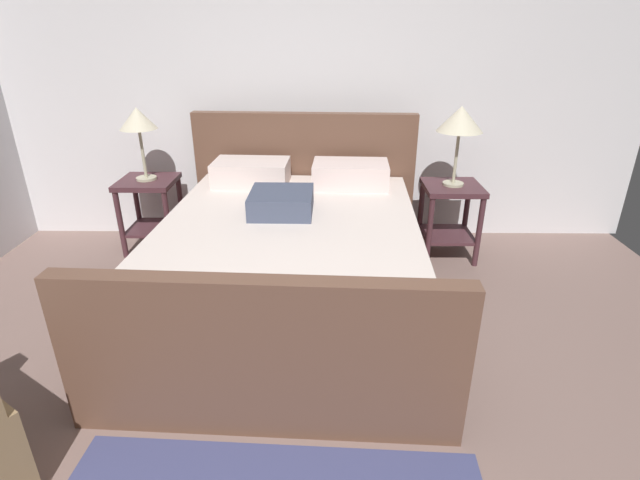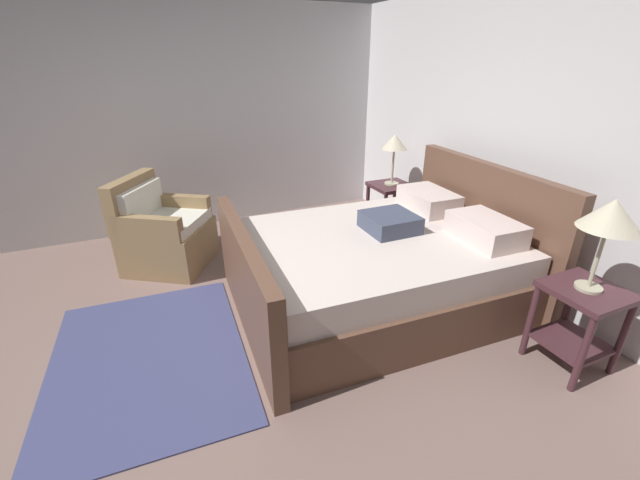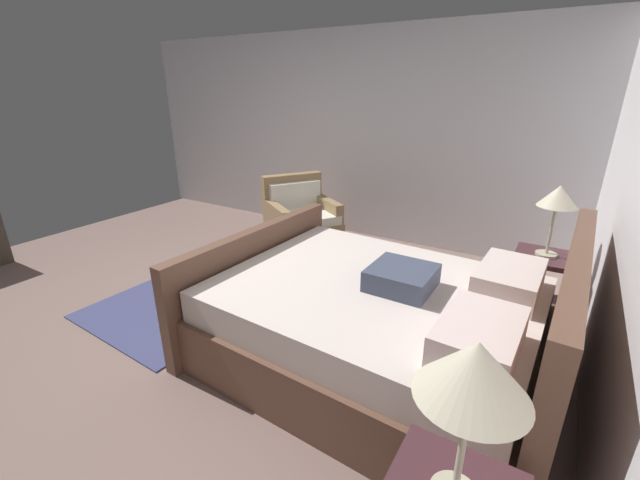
{
  "view_description": "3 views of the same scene",
  "coord_description": "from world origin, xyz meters",
  "px_view_note": "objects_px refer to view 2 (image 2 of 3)",
  "views": [
    {
      "loc": [
        0.03,
        -1.03,
        1.73
      ],
      "look_at": [
        0.0,
        1.45,
        0.62
      ],
      "focal_mm": 26.98,
      "sensor_mm": 36.0,
      "label": 1
    },
    {
      "loc": [
        2.33,
        0.12,
        1.95
      ],
      "look_at": [
        -0.24,
        1.26,
        0.65
      ],
      "focal_mm": 22.61,
      "sensor_mm": 36.0,
      "label": 2
    },
    {
      "loc": [
        2.04,
        2.67,
        1.85
      ],
      "look_at": [
        -0.28,
        1.26,
        0.82
      ],
      "focal_mm": 22.57,
      "sensor_mm": 36.0,
      "label": 3
    }
  ],
  "objects_px": {
    "armchair": "(163,233)",
    "bed": "(380,265)",
    "nightstand_right": "(579,314)",
    "table_lamp_right": "(611,216)",
    "nightstand_left": "(390,201)",
    "table_lamp_left": "(395,144)"
  },
  "relations": [
    {
      "from": "table_lamp_right",
      "to": "nightstand_left",
      "type": "relative_size",
      "value": 1.0
    },
    {
      "from": "nightstand_left",
      "to": "armchair",
      "type": "relative_size",
      "value": 0.6
    },
    {
      "from": "table_lamp_right",
      "to": "nightstand_left",
      "type": "height_order",
      "value": "table_lamp_right"
    },
    {
      "from": "table_lamp_right",
      "to": "armchair",
      "type": "relative_size",
      "value": 0.6
    },
    {
      "from": "nightstand_right",
      "to": "armchair",
      "type": "xyz_separation_m",
      "value": [
        -2.65,
        -2.38,
        -0.06
      ]
    },
    {
      "from": "bed",
      "to": "nightstand_left",
      "type": "relative_size",
      "value": 3.9
    },
    {
      "from": "nightstand_right",
      "to": "table_lamp_left",
      "type": "bearing_deg",
      "value": 177.25
    },
    {
      "from": "table_lamp_left",
      "to": "armchair",
      "type": "bearing_deg",
      "value": -95.15
    },
    {
      "from": "armchair",
      "to": "nightstand_left",
      "type": "bearing_deg",
      "value": 84.85
    },
    {
      "from": "nightstand_left",
      "to": "table_lamp_left",
      "type": "xyz_separation_m",
      "value": [
        -0.0,
        0.0,
        0.66
      ]
    },
    {
      "from": "nightstand_right",
      "to": "armchair",
      "type": "relative_size",
      "value": 0.6
    },
    {
      "from": "nightstand_right",
      "to": "armchair",
      "type": "bearing_deg",
      "value": -138.08
    },
    {
      "from": "table_lamp_left",
      "to": "armchair",
      "type": "xyz_separation_m",
      "value": [
        -0.23,
        -2.5,
        -0.71
      ]
    },
    {
      "from": "table_lamp_right",
      "to": "table_lamp_left",
      "type": "bearing_deg",
      "value": 177.25
    },
    {
      "from": "bed",
      "to": "table_lamp_left",
      "type": "bearing_deg",
      "value": 143.8
    },
    {
      "from": "bed",
      "to": "nightstand_left",
      "type": "height_order",
      "value": "bed"
    },
    {
      "from": "table_lamp_right",
      "to": "armchair",
      "type": "bearing_deg",
      "value": -138.08
    },
    {
      "from": "table_lamp_right",
      "to": "armchair",
      "type": "height_order",
      "value": "table_lamp_right"
    },
    {
      "from": "bed",
      "to": "table_lamp_left",
      "type": "relative_size",
      "value": 4.13
    },
    {
      "from": "bed",
      "to": "nightstand_right",
      "type": "height_order",
      "value": "bed"
    },
    {
      "from": "nightstand_left",
      "to": "table_lamp_left",
      "type": "relative_size",
      "value": 1.06
    },
    {
      "from": "armchair",
      "to": "bed",
      "type": "bearing_deg",
      "value": 48.15
    }
  ]
}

